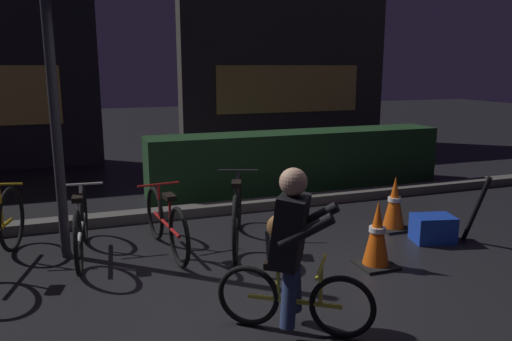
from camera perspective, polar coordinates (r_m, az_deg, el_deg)
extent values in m
plane|color=black|center=(4.73, 0.16, -12.35)|extent=(40.00, 40.00, 0.00)
cube|color=#56544F|center=(6.69, -6.24, -4.49)|extent=(12.00, 0.24, 0.12)
cube|color=#19381C|center=(8.00, 4.80, 1.19)|extent=(4.80, 0.70, 0.92)
cube|color=#383330|center=(12.22, 3.39, 13.25)|extent=(5.13, 0.50, 4.46)
cube|color=#E5B751|center=(11.98, 3.85, 9.30)|extent=(3.59, 0.04, 1.10)
cylinder|color=#2D2D33|center=(5.30, -21.92, 4.20)|extent=(0.10, 0.10, 2.62)
torus|color=black|center=(5.90, -26.21, -5.05)|extent=(0.20, 0.69, 0.69)
cylinder|color=gold|center=(5.63, -27.20, -3.59)|extent=(0.03, 0.03, 0.44)
torus|color=black|center=(5.89, -19.12, -4.79)|extent=(0.09, 0.63, 0.63)
torus|color=black|center=(5.00, -19.68, -7.80)|extent=(0.09, 0.63, 0.63)
cylinder|color=silver|center=(5.45, -19.38, -6.17)|extent=(0.10, 0.94, 0.04)
cylinder|color=silver|center=(5.24, -19.61, -4.88)|extent=(0.03, 0.03, 0.35)
cube|color=black|center=(5.19, -19.75, -3.02)|extent=(0.11, 0.21, 0.05)
cylinder|color=silver|center=(5.64, -19.37, -3.46)|extent=(0.03, 0.03, 0.40)
cylinder|color=silver|center=(5.59, -19.51, -1.50)|extent=(0.46, 0.05, 0.02)
torus|color=black|center=(5.79, -11.48, -4.79)|extent=(0.11, 0.61, 0.61)
torus|color=black|center=(4.96, -8.79, -7.53)|extent=(0.11, 0.61, 0.61)
cylinder|color=#B21919|center=(5.37, -10.24, -6.06)|extent=(0.14, 0.90, 0.04)
cylinder|color=#B21919|center=(5.18, -9.82, -4.78)|extent=(0.03, 0.03, 0.34)
cube|color=black|center=(5.13, -9.89, -2.98)|extent=(0.12, 0.21, 0.05)
cylinder|color=#B21919|center=(5.55, -11.02, -3.47)|extent=(0.03, 0.03, 0.38)
cylinder|color=#B21919|center=(5.50, -11.10, -1.57)|extent=(0.46, 0.08, 0.02)
torus|color=black|center=(6.01, -1.98, -3.55)|extent=(0.27, 0.66, 0.68)
torus|color=black|center=(5.04, -2.38, -6.64)|extent=(0.27, 0.66, 0.68)
cylinder|color=black|center=(5.52, -2.16, -4.96)|extent=(0.38, 0.97, 0.04)
cylinder|color=black|center=(5.30, -2.25, -3.54)|extent=(0.03, 0.03, 0.38)
cube|color=black|center=(5.25, -2.27, -1.53)|extent=(0.16, 0.22, 0.05)
cylinder|color=black|center=(5.74, -2.08, -2.09)|extent=(0.03, 0.03, 0.43)
cylinder|color=black|center=(5.69, -2.09, 0.02)|extent=(0.44, 0.18, 0.02)
cube|color=black|center=(5.14, 13.51, -10.44)|extent=(0.36, 0.36, 0.03)
cone|color=#EA560F|center=(5.03, 13.70, -6.90)|extent=(0.26, 0.26, 0.64)
cylinder|color=white|center=(5.02, 13.72, -6.56)|extent=(0.16, 0.16, 0.05)
cube|color=black|center=(6.30, 15.41, -6.35)|extent=(0.36, 0.36, 0.03)
cone|color=#EA560F|center=(6.21, 15.57, -3.48)|extent=(0.26, 0.26, 0.63)
cylinder|color=white|center=(6.20, 15.59, -3.20)|extent=(0.16, 0.16, 0.05)
cube|color=#193DB7|center=(5.97, 19.60, -6.28)|extent=(0.50, 0.41, 0.30)
torus|color=black|center=(3.76, 9.84, -15.16)|extent=(0.42, 0.31, 0.48)
torus|color=black|center=(3.88, -0.89, -14.13)|extent=(0.42, 0.31, 0.48)
cylinder|color=gold|center=(3.80, 4.38, -14.70)|extent=(0.60, 0.43, 0.04)
cylinder|color=gold|center=(3.77, 2.53, -12.71)|extent=(0.03, 0.03, 0.26)
cube|color=black|center=(3.71, 2.55, -10.86)|extent=(0.22, 0.20, 0.05)
cylinder|color=gold|center=(3.71, 7.43, -12.92)|extent=(0.03, 0.03, 0.30)
cylinder|color=gold|center=(3.65, 7.50, -10.81)|extent=(0.28, 0.39, 0.02)
cylinder|color=navy|center=(3.87, 4.39, -13.23)|extent=(0.21, 0.23, 0.42)
cylinder|color=navy|center=(3.69, 3.78, -14.52)|extent=(0.21, 0.23, 0.42)
cube|color=black|center=(3.60, 3.89, -6.87)|extent=(0.40, 0.41, 0.54)
sphere|color=tan|center=(3.50, 4.29, -1.30)|extent=(0.20, 0.20, 0.20)
cylinder|color=black|center=(3.69, 6.47, -5.61)|extent=(0.37, 0.29, 0.29)
cylinder|color=black|center=(3.43, 5.75, -6.98)|extent=(0.37, 0.29, 0.29)
ellipsoid|color=brown|center=(3.81, 3.59, -6.57)|extent=(0.35, 0.31, 0.24)
cylinder|color=black|center=(5.94, 23.88, -4.15)|extent=(0.07, 0.36, 0.81)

